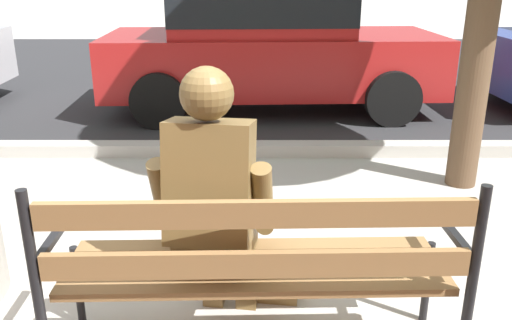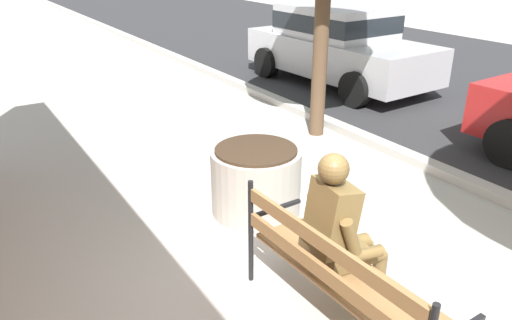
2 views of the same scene
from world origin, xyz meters
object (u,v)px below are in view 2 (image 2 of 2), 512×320
(park_bench, at_px, (338,273))
(parked_car_silver, at_px, (338,43))
(concrete_planter, at_px, (256,180))
(bronze_statue_seated, at_px, (347,239))

(park_bench, relative_size, parked_car_silver, 0.44)
(park_bench, distance_m, concrete_planter, 1.95)
(park_bench, height_order, concrete_planter, park_bench)
(park_bench, distance_m, parked_car_silver, 7.33)
(parked_car_silver, bearing_deg, concrete_planter, -49.77)
(parked_car_silver, bearing_deg, bronze_statue_seated, -40.65)
(park_bench, bearing_deg, bronze_statue_seated, 126.80)
(park_bench, height_order, parked_car_silver, parked_car_silver)
(park_bench, relative_size, bronze_statue_seated, 1.32)
(bronze_statue_seated, relative_size, parked_car_silver, 0.33)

